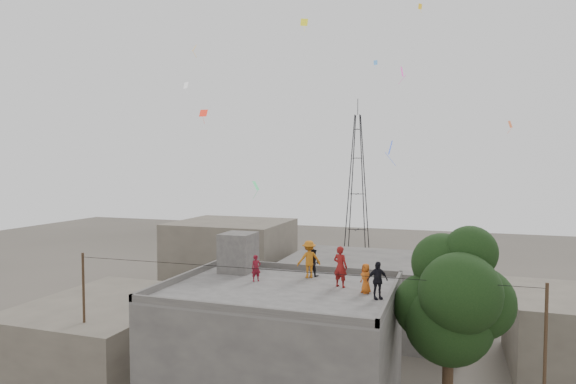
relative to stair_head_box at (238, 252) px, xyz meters
name	(u,v)px	position (x,y,z in m)	size (l,w,h in m)	color
main_building	(279,355)	(3.20, -2.60, -4.05)	(10.00, 8.00, 6.10)	#494744
parapet	(279,285)	(3.20, -2.60, -0.85)	(10.00, 8.00, 0.30)	#494744
stair_head_box	(238,252)	(0.00, 0.00, 0.00)	(1.60, 1.80, 2.00)	#494744
neighbor_west	(108,336)	(-7.80, -0.60, -5.10)	(8.00, 10.00, 4.00)	#5A5247
neighbor_north	(372,293)	(5.20, 11.40, -4.60)	(12.00, 9.00, 5.00)	#494744
neighbor_northwest	(232,263)	(-6.80, 13.40, -3.60)	(9.00, 8.00, 7.00)	#5A5247
tree	(453,299)	(10.57, -2.00, -1.00)	(4.90, 4.60, 9.10)	black
utility_line	(281,349)	(3.70, -3.85, -3.27)	(20.12, 0.62, 7.40)	black
transmission_tower	(357,186)	(-0.80, 37.40, 1.97)	(2.97, 2.97, 20.01)	black
person_red_adult	(340,267)	(5.73, -1.50, -0.07)	(0.68, 0.45, 1.86)	maroon
person_orange_child	(366,278)	(6.99, -2.17, -0.36)	(0.63, 0.41, 1.28)	#C15416
person_dark_child	(313,262)	(3.97, 0.26, -0.33)	(0.65, 0.51, 1.34)	black
person_dark_adult	(377,280)	(7.60, -2.94, -0.22)	(0.91, 0.38, 1.55)	black
person_orange_adult	(309,259)	(3.88, -0.20, -0.09)	(1.18, 0.68, 1.83)	#BB6815
person_red_child	(256,268)	(1.71, -1.72, -0.38)	(0.46, 0.30, 1.25)	maroon
kites	(312,96)	(2.56, 4.87, 8.58)	(21.93, 14.56, 11.69)	#FF2F1A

